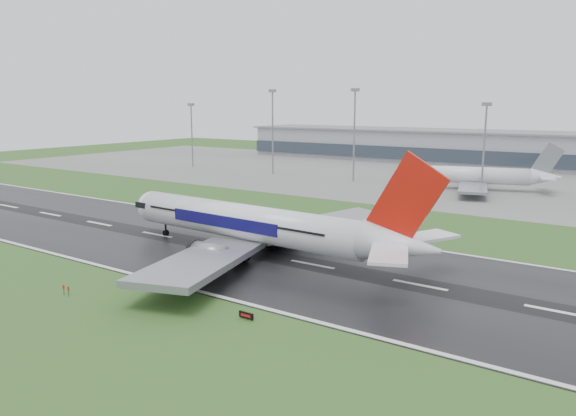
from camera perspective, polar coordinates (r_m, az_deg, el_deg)
The scene contains 11 objects.
ground at distance 109.37m, azimuth -6.41°, elevation -4.22°, with size 520.00×520.00×0.00m, color #29501D.
runway at distance 109.36m, azimuth -6.41°, elevation -4.19°, with size 400.00×45.00×0.10m, color black.
apron at distance 218.05m, azimuth 15.51°, elevation 3.00°, with size 400.00×130.00×0.08m, color slate.
terminal at distance 274.52m, azimuth 19.70°, elevation 5.86°, with size 240.00×36.00×15.00m, color gray.
main_airliner at distance 100.90m, azimuth -2.66°, elevation 0.52°, with size 68.60×65.33×20.25m, color silver, non-canonical shape.
parked_airliner at distance 191.28m, azimuth 18.67°, elevation 4.15°, with size 53.39×49.71×15.65m, color silver, non-canonical shape.
runway_sign at distance 74.22m, azimuth -4.39°, elevation -11.16°, with size 2.30×0.26×1.04m, color black, non-canonical shape.
floodmast_0 at distance 251.39m, azimuth -10.00°, elevation 7.34°, with size 0.64×0.64×27.34m, color gray.
floodmast_1 at distance 222.31m, azimuth -1.61°, elevation 7.76°, with size 0.64×0.64×32.74m, color gray.
floodmast_2 at distance 202.95m, azimuth 6.92°, elevation 7.38°, with size 0.64×0.64×32.62m, color gray.
floodmast_3 at distance 186.38m, azimuth 19.77°, elevation 5.74°, with size 0.64×0.64×27.54m, color gray.
Camera 1 is at (69.20, -79.84, 28.27)m, focal length 34.05 mm.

